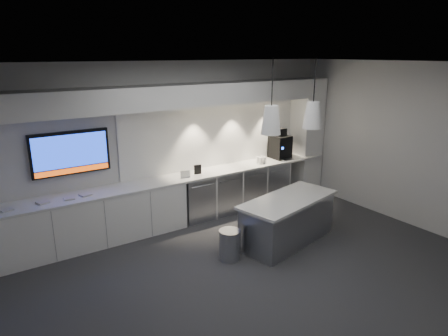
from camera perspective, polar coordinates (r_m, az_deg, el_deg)
floor at (r=6.20m, az=4.09°, el=-14.24°), size 7.00×7.00×0.00m
ceiling at (r=5.36m, az=4.75°, el=14.66°), size 7.00×7.00×0.00m
wall_back at (r=7.66m, az=-7.18°, el=3.70°), size 7.00×0.00×7.00m
wall_front at (r=4.07m, az=26.84°, el=-9.40°), size 7.00×0.00×7.00m
wall_right at (r=8.17m, az=24.19°, el=3.18°), size 0.00×7.00×7.00m
back_counter at (r=7.54m, az=-5.91°, el=-1.35°), size 6.80×0.65×0.04m
left_base_cabinets at (r=7.11m, az=-18.46°, el=-7.10°), size 3.30×0.63×0.86m
fridge_unit_a at (r=7.80m, az=-4.18°, el=-4.23°), size 0.60×0.61×0.85m
fridge_unit_b at (r=8.10m, az=-0.30°, el=-3.39°), size 0.60×0.61×0.85m
fridge_unit_c at (r=8.45m, az=3.28°, el=-2.59°), size 0.60×0.61×0.85m
fridge_unit_d at (r=8.82m, az=6.56°, el=-1.85°), size 0.60×0.61×0.85m
backsplash at (r=8.22m, az=0.39°, el=5.04°), size 4.60×0.03×1.30m
soffit at (r=7.25m, az=-6.35°, el=10.24°), size 6.90×0.60×0.40m
column at (r=9.32m, az=11.65°, el=4.46°), size 0.55×0.55×2.60m
wall_tv at (r=6.98m, az=-21.07°, el=2.02°), size 1.25×0.07×0.72m
island at (r=6.93m, az=9.09°, el=-7.32°), size 1.99×1.18×0.79m
bin at (r=6.37m, az=0.81°, el=-10.88°), size 0.39×0.39×0.48m
coffee_machine at (r=8.82m, az=8.02°, el=3.14°), size 0.37×0.53×0.67m
sign_black at (r=7.63m, az=-3.78°, el=-0.21°), size 0.14×0.05×0.18m
sign_white at (r=7.43m, az=-5.56°, el=-0.88°), size 0.18×0.07×0.14m
cup_cluster at (r=8.38m, az=5.35°, el=1.12°), size 0.17×0.17×0.14m
tray_a at (r=6.71m, az=-28.62°, el=-5.25°), size 0.19×0.19×0.02m
tray_b at (r=6.78m, az=-24.49°, el=-4.49°), size 0.20×0.20×0.02m
tray_c at (r=6.81m, az=-21.27°, el=-4.05°), size 0.17×0.17×0.02m
tray_d at (r=6.88m, az=-19.20°, el=-3.63°), size 0.20×0.20×0.02m
pendant_left at (r=6.15m, az=6.75°, el=6.85°), size 0.31×0.31×1.14m
pendant_right at (r=6.75m, az=12.55°, el=7.41°), size 0.31×0.31×1.14m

